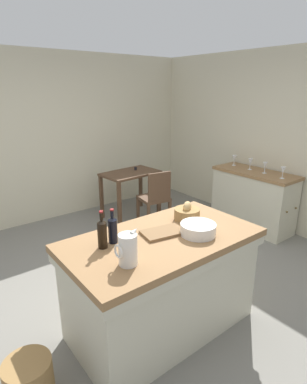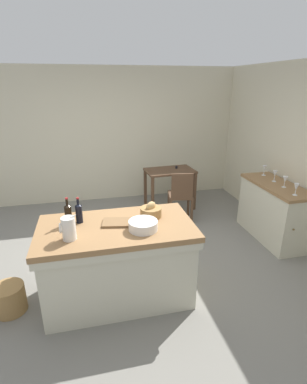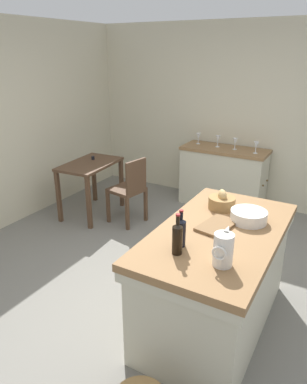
% 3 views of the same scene
% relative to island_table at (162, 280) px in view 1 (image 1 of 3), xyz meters
% --- Properties ---
extents(ground_plane, '(6.76, 6.76, 0.00)m').
position_rel_island_table_xyz_m(ground_plane, '(0.21, 0.52, -0.48)').
color(ground_plane, slate).
extents(wall_back, '(5.32, 0.12, 2.60)m').
position_rel_island_table_xyz_m(wall_back, '(0.21, 3.12, 0.82)').
color(wall_back, beige).
rests_on(wall_back, ground).
extents(wall_right, '(0.12, 5.20, 2.60)m').
position_rel_island_table_xyz_m(wall_right, '(2.81, 0.52, 0.82)').
color(wall_right, beige).
rests_on(wall_right, ground).
extents(island_table, '(1.62, 0.89, 0.89)m').
position_rel_island_table_xyz_m(island_table, '(0.00, 0.00, 0.00)').
color(island_table, olive).
rests_on(island_table, ground).
extents(side_cabinet, '(0.52, 1.25, 0.88)m').
position_rel_island_table_xyz_m(side_cabinet, '(2.47, 0.82, -0.04)').
color(side_cabinet, olive).
rests_on(side_cabinet, ground).
extents(writing_desk, '(0.94, 0.62, 0.81)m').
position_rel_island_table_xyz_m(writing_desk, '(1.25, 2.32, 0.15)').
color(writing_desk, '#513826').
rests_on(writing_desk, ground).
extents(wooden_chair, '(0.46, 0.46, 0.91)m').
position_rel_island_table_xyz_m(wooden_chair, '(1.26, 1.68, 0.01)').
color(wooden_chair, '#513826').
rests_on(wooden_chair, ground).
extents(pitcher, '(0.17, 0.13, 0.27)m').
position_rel_island_table_xyz_m(pitcher, '(-0.46, -0.18, 0.53)').
color(pitcher, silver).
rests_on(pitcher, island_table).
extents(wash_bowl, '(0.30, 0.30, 0.10)m').
position_rel_island_table_xyz_m(wash_bowl, '(0.26, -0.15, 0.46)').
color(wash_bowl, silver).
rests_on(wash_bowl, island_table).
extents(bread_basket, '(0.24, 0.24, 0.18)m').
position_rel_island_table_xyz_m(bread_basket, '(0.40, 0.13, 0.47)').
color(bread_basket, olive).
rests_on(bread_basket, island_table).
extents(cutting_board, '(0.39, 0.27, 0.02)m').
position_rel_island_table_xyz_m(cutting_board, '(0.04, 0.04, 0.42)').
color(cutting_board, brown).
rests_on(cutting_board, island_table).
extents(wine_bottle_dark, '(0.07, 0.07, 0.28)m').
position_rel_island_table_xyz_m(wine_bottle_dark, '(-0.37, 0.16, 0.52)').
color(wine_bottle_dark, black).
rests_on(wine_bottle_dark, island_table).
extents(wine_bottle_amber, '(0.07, 0.07, 0.30)m').
position_rel_island_table_xyz_m(wine_bottle_amber, '(-0.48, 0.13, 0.53)').
color(wine_bottle_amber, black).
rests_on(wine_bottle_amber, island_table).
extents(wine_glass_far_left, '(0.07, 0.07, 0.16)m').
position_rel_island_table_xyz_m(wine_glass_far_left, '(2.42, 0.37, 0.51)').
color(wine_glass_far_left, white).
rests_on(wine_glass_far_left, side_cabinet).
extents(wine_glass_left, '(0.07, 0.07, 0.16)m').
position_rel_island_table_xyz_m(wine_glass_left, '(2.48, 0.68, 0.51)').
color(wine_glass_left, white).
rests_on(wine_glass_left, side_cabinet).
extents(wine_glass_middle, '(0.07, 0.07, 0.17)m').
position_rel_island_table_xyz_m(wine_glass_middle, '(2.49, 0.94, 0.52)').
color(wine_glass_middle, white).
rests_on(wine_glass_middle, side_cabinet).
extents(wine_glass_right, '(0.07, 0.07, 0.16)m').
position_rel_island_table_xyz_m(wine_glass_right, '(2.52, 1.26, 0.51)').
color(wine_glass_right, white).
rests_on(wine_glass_right, side_cabinet).
extents(wicker_hamper, '(0.33, 0.33, 0.30)m').
position_rel_island_table_xyz_m(wicker_hamper, '(-1.15, 0.02, -0.33)').
color(wicker_hamper, olive).
rests_on(wicker_hamper, ground).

